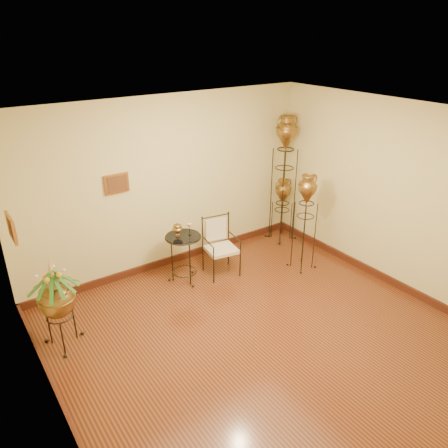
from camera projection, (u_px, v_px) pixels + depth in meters
ground at (265, 340)px, 5.63m from camera, size 5.00×5.00×0.00m
room_shell at (271, 217)px, 4.91m from camera, size 5.02×5.02×2.81m
amphora_tall at (284, 178)px, 7.85m from camera, size 0.52×0.52×2.34m
amphora_mid at (305, 222)px, 7.01m from camera, size 0.48×0.48×1.63m
amphora_short at (282, 209)px, 8.10m from camera, size 0.39×0.39×1.19m
planter_urn at (56, 297)px, 5.26m from camera, size 0.85×0.85×1.28m
armchair at (221, 247)px, 6.96m from camera, size 0.61×0.58×0.95m
side_table at (184, 257)px, 6.79m from camera, size 0.63×0.63×0.99m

